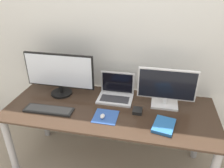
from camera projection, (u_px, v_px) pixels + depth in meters
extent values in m
cube|color=silver|center=(120.00, 33.00, 2.03)|extent=(7.00, 0.05, 2.50)
cube|color=#332319|center=(110.00, 109.00, 1.91)|extent=(1.81, 0.74, 0.02)
cylinder|color=#99999E|center=(11.00, 149.00, 1.96)|extent=(0.06, 0.06, 0.68)
cylinder|color=#99999E|center=(44.00, 111.00, 2.50)|extent=(0.06, 0.06, 0.68)
cylinder|color=#99999E|center=(199.00, 131.00, 2.18)|extent=(0.06, 0.06, 0.68)
cylinder|color=black|center=(62.00, 93.00, 2.12)|extent=(0.20, 0.20, 0.02)
cylinder|color=black|center=(61.00, 89.00, 2.10)|extent=(0.04, 0.04, 0.07)
cube|color=black|center=(59.00, 71.00, 2.02)|extent=(0.66, 0.02, 0.33)
cube|color=silver|center=(59.00, 71.00, 2.01)|extent=(0.64, 0.01, 0.30)
cube|color=silver|center=(164.00, 104.00, 1.94)|extent=(0.23, 0.16, 0.02)
cylinder|color=silver|center=(165.00, 100.00, 1.92)|extent=(0.04, 0.04, 0.06)
cube|color=silver|center=(167.00, 84.00, 1.85)|extent=(0.49, 0.02, 0.28)
cube|color=black|center=(167.00, 85.00, 1.84)|extent=(0.47, 0.01, 0.25)
cube|color=silver|center=(115.00, 99.00, 2.03)|extent=(0.32, 0.22, 0.02)
cube|color=#2D2D33|center=(115.00, 99.00, 2.01)|extent=(0.26, 0.12, 0.00)
cube|color=silver|center=(117.00, 82.00, 2.07)|extent=(0.32, 0.01, 0.21)
cube|color=black|center=(117.00, 83.00, 2.06)|extent=(0.29, 0.00, 0.19)
cube|color=black|center=(49.00, 110.00, 1.87)|extent=(0.43, 0.13, 0.02)
cube|color=#383838|center=(49.00, 109.00, 1.86)|extent=(0.39, 0.11, 0.00)
cube|color=#2D519E|center=(106.00, 117.00, 1.79)|extent=(0.20, 0.20, 0.00)
ellipsoid|color=silver|center=(102.00, 116.00, 1.77)|extent=(0.04, 0.06, 0.03)
cube|color=#235B9E|center=(164.00, 125.00, 1.67)|extent=(0.19, 0.24, 0.03)
cube|color=white|center=(164.00, 125.00, 1.67)|extent=(0.18, 0.23, 0.02)
cube|color=black|center=(137.00, 111.00, 1.84)|extent=(0.08, 0.09, 0.03)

